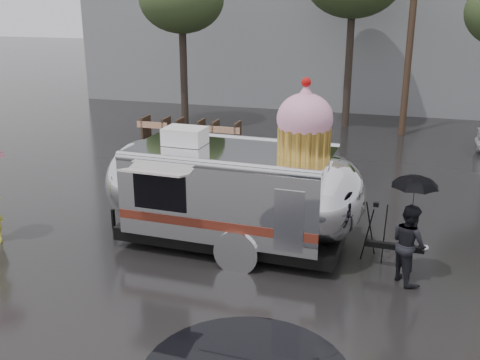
% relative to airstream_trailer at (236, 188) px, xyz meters
% --- Properties ---
extents(ground, '(120.00, 120.00, 0.00)m').
position_rel_airstream_trailer_xyz_m(ground, '(1.02, -1.29, -1.45)').
color(ground, black).
rests_on(ground, ground).
extents(puddles, '(11.67, 11.56, 0.01)m').
position_rel_airstream_trailer_xyz_m(puddles, '(0.34, -0.87, -1.44)').
color(puddles, black).
rests_on(puddles, ground).
extents(utility_pole, '(1.60, 0.28, 9.00)m').
position_rel_airstream_trailer_xyz_m(utility_pole, '(3.52, 12.71, 3.17)').
color(utility_pole, '#473323').
rests_on(utility_pole, ground).
extents(tree_left, '(3.64, 3.64, 6.95)m').
position_rel_airstream_trailer_xyz_m(tree_left, '(-5.98, 11.71, 4.04)').
color(tree_left, '#382D26').
rests_on(tree_left, ground).
extents(barricade_row, '(4.30, 0.80, 1.00)m').
position_rel_airstream_trailer_xyz_m(barricade_row, '(-4.53, 8.67, -0.93)').
color(barricade_row, '#473323').
rests_on(barricade_row, ground).
extents(airstream_trailer, '(7.67, 2.98, 4.13)m').
position_rel_airstream_trailer_xyz_m(airstream_trailer, '(0.00, 0.00, 0.00)').
color(airstream_trailer, silver).
rests_on(airstream_trailer, ground).
extents(person_right, '(0.82, 0.92, 1.68)m').
position_rel_airstream_trailer_xyz_m(person_right, '(3.89, -0.63, -0.61)').
color(person_right, black).
rests_on(person_right, ground).
extents(umbrella_black, '(1.15, 1.15, 2.34)m').
position_rel_airstream_trailer_xyz_m(umbrella_black, '(3.89, -0.63, 0.49)').
color(umbrella_black, black).
rests_on(umbrella_black, ground).
extents(tripod, '(0.52, 0.56, 1.36)m').
position_rel_airstream_trailer_xyz_m(tripod, '(3.15, 0.23, -0.67)').
color(tripod, black).
rests_on(tripod, ground).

